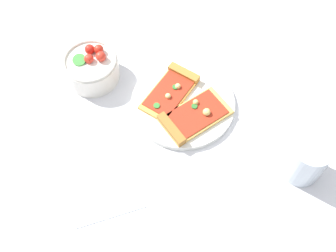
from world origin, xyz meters
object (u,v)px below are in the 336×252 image
Objects in this scene: pizza_slice_near at (172,89)px; paper_napkin at (104,191)px; salad_bowl at (92,67)px; soda_glass at (305,160)px; plate at (183,103)px; pizza_slice_far at (192,118)px.

paper_napkin is at bearing 25.34° from pizza_slice_near.
salad_bowl is 0.53m from soda_glass.
plate is at bearing 124.42° from salad_bowl.
pizza_slice_near is at bearing -70.16° from soda_glass.
pizza_slice_near is 1.28× the size of salad_bowl.
plate is 0.04m from pizza_slice_near.
paper_napkin is at bearing 7.63° from pizza_slice_far.
pizza_slice_near is at bearing -154.66° from paper_napkin.
salad_bowl is at bearing -62.61° from soda_glass.
pizza_slice_far is at bearing 84.50° from pizza_slice_near.
salad_bowl is (0.13, -0.15, 0.01)m from pizza_slice_near.
plate is 1.86× the size of salad_bowl.
pizza_slice_far is at bearing 76.85° from plate.
pizza_slice_far is (0.01, 0.05, 0.01)m from plate.
pizza_slice_far reaches higher than plate.
soda_glass is 0.43m from paper_napkin.
salad_bowl is 1.23× the size of soda_glass.
soda_glass reaches higher than paper_napkin.
plate is 1.55× the size of pizza_slice_far.
salad_bowl reaches higher than plate.
pizza_slice_near is 1.09× the size of paper_napkin.
pizza_slice_near is 0.09m from pizza_slice_far.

